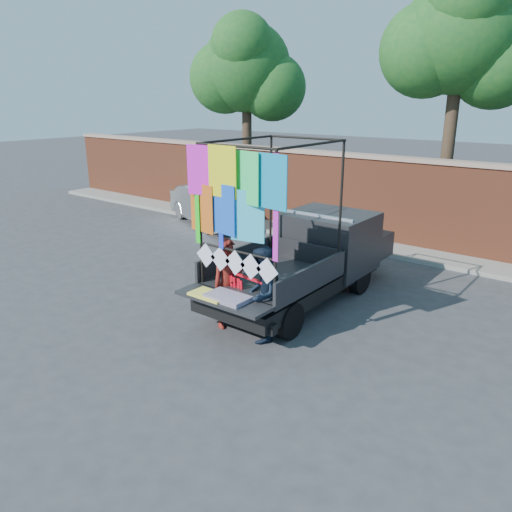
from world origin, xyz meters
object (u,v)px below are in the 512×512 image
Objects in this scene: sedan at (209,205)px; woman at (229,283)px; pickup_truck at (315,256)px; man at (262,295)px.

woman is (5.82, -5.70, 0.21)m from sedan.
pickup_truck is 7.00m from sedan.
sedan is at bearing -152.92° from man.
pickup_truck is at bearing 168.13° from man.
pickup_truck is at bearing -95.01° from sedan.
pickup_truck is 3.15× the size of woman.
pickup_truck is 3.14× the size of man.
sedan is 8.15m from woman.
pickup_truck is 2.58m from man.
woman is at bearing -111.96° from sedan.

